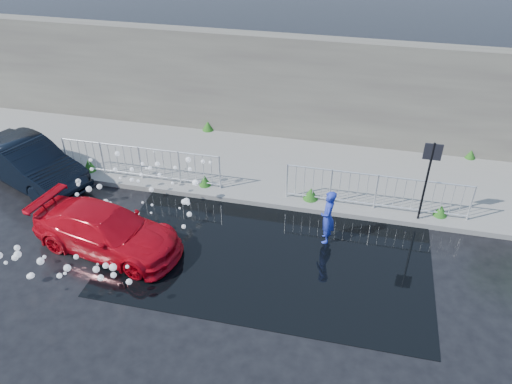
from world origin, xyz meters
TOP-DOWN VIEW (x-y plane):
  - ground at (0.00, 0.00)m, footprint 90.00×90.00m
  - pavement at (0.00, 5.00)m, footprint 30.00×4.00m
  - curb at (0.00, 3.00)m, footprint 30.00×0.25m
  - retaining_wall at (0.00, 7.20)m, footprint 30.00×0.60m
  - puddle at (0.50, 1.00)m, footprint 8.00×5.00m
  - sign_post at (4.20, 3.10)m, footprint 0.45×0.06m
  - railing_left at (-4.00, 3.35)m, footprint 5.05×0.05m
  - railing_right at (3.00, 3.35)m, footprint 5.05×0.05m
  - weeds at (-0.40, 4.43)m, footprint 12.17×3.93m
  - water_spray at (-3.61, 0.84)m, footprint 3.66×5.81m
  - red_car at (-3.56, 0.25)m, footprint 4.17×2.28m
  - dark_car at (-7.30, 2.60)m, footprint 4.38×2.92m
  - person at (1.83, 1.80)m, footprint 0.41×0.58m

SIDE VIEW (x-z plane):
  - ground at x=0.00m, z-range 0.00..0.00m
  - puddle at x=0.50m, z-range 0.00..0.01m
  - pavement at x=0.00m, z-range 0.00..0.15m
  - curb at x=0.00m, z-range 0.00..0.16m
  - weeds at x=-0.40m, z-range 0.12..0.52m
  - red_car at x=-3.56m, z-range 0.00..1.15m
  - dark_car at x=-7.30m, z-range 0.00..1.36m
  - water_spray at x=-3.61m, z-range 0.18..1.23m
  - railing_left at x=-4.00m, z-range 0.19..1.29m
  - railing_right at x=3.00m, z-range 0.19..1.29m
  - person at x=1.83m, z-range 0.00..1.52m
  - sign_post at x=4.20m, z-range 0.47..2.97m
  - retaining_wall at x=0.00m, z-range 0.15..3.65m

